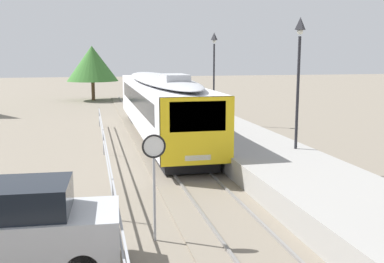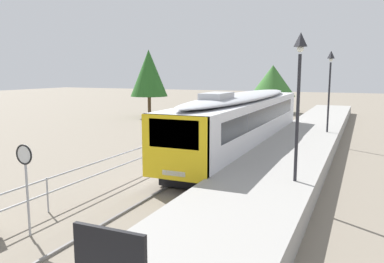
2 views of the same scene
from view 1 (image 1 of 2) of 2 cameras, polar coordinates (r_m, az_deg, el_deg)
name	(u,v)px [view 1 (image 1 of 2)]	position (r m, az deg, el deg)	size (l,w,h in m)	color
ground_plane	(109,150)	(23.41, -10.29, -2.34)	(160.00, 160.00, 0.00)	slate
track_rails	(168,147)	(23.70, -3.03, -1.96)	(3.20, 60.00, 0.14)	slate
commuter_train	(160,102)	(25.94, -4.04, 3.74)	(2.82, 18.93, 3.74)	silver
station_platform	(228,137)	(24.36, 4.52, -0.67)	(3.90, 60.00, 0.90)	#999691
platform_lamp_mid_platform	(299,58)	(19.14, 13.23, 8.89)	(0.34, 0.34, 5.35)	#232328
platform_lamp_far_end	(214,57)	(31.33, 2.77, 9.29)	(0.34, 0.34, 5.35)	#232328
speed_limit_sign	(154,161)	(11.55, -4.77, -3.68)	(0.61, 0.10, 2.81)	#9EA0A5
carpark_fence	(113,190)	(13.48, -9.86, -7.19)	(0.06, 36.06, 1.25)	#9EA0A5
parked_suv_silver	(10,227)	(10.88, -21.81, -11.04)	(4.69, 2.14, 2.04)	#B7BABF
tree_behind_station_far	(92,64)	(49.57, -12.37, 8.30)	(5.36, 5.36, 5.71)	brown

